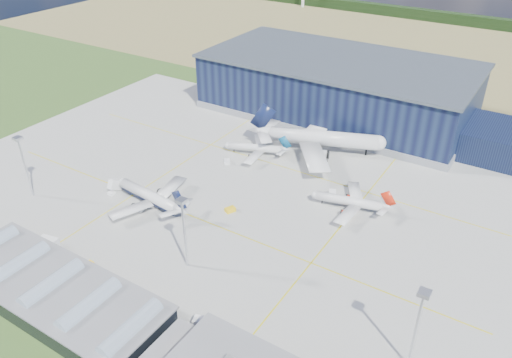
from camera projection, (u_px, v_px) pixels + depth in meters
name	position (u px, v px, depth m)	size (l,w,h in m)	color
ground	(220.00, 206.00, 171.12)	(600.00, 600.00, 0.00)	#30501E
apron	(236.00, 192.00, 178.34)	(220.00, 160.00, 0.08)	#9A9A95
farmland	(414.00, 48.00, 330.42)	(600.00, 220.00, 0.01)	#90824D
treeline	(446.00, 17.00, 386.28)	(600.00, 8.00, 8.00)	black
hangar	(343.00, 90.00, 232.48)	(145.00, 62.00, 26.10)	black
glass_concourse	(63.00, 297.00, 128.71)	(78.00, 23.00, 8.60)	black
light_mast_west	(23.00, 157.00, 168.82)	(2.60, 2.60, 23.00)	silver
light_mast_center	(183.00, 222.00, 136.85)	(2.60, 2.60, 23.00)	silver
light_mast_east	(419.00, 317.00, 107.17)	(2.60, 2.60, 23.00)	silver
airliner_navy	(149.00, 191.00, 169.06)	(34.04, 33.30, 11.10)	silver
airliner_red	(349.00, 197.00, 167.34)	(28.81, 28.19, 9.40)	silver
airliner_widebody	(323.00, 131.00, 200.65)	(56.68, 55.45, 18.48)	silver
airliner_regional	(255.00, 144.00, 200.95)	(27.81, 27.20, 9.07)	silver
gse_tug_a	(88.00, 265.00, 143.72)	(1.98, 3.23, 1.35)	yellow
gse_tug_b	(230.00, 210.00, 167.82)	(2.25, 3.37, 1.46)	yellow
gse_van_a	(49.00, 241.00, 152.23)	(2.58, 5.91, 2.58)	white
gse_van_b	(332.00, 196.00, 174.34)	(2.45, 5.34, 2.45)	white
gse_cart_b	(227.00, 162.00, 196.31)	(2.21, 3.31, 1.43)	white
gse_van_c	(204.00, 323.00, 124.24)	(2.59, 5.40, 2.59)	white
airstair	(116.00, 187.00, 178.25)	(2.23, 5.57, 3.56)	white
car_b	(82.00, 265.00, 144.02)	(1.43, 4.09, 1.35)	#99999E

